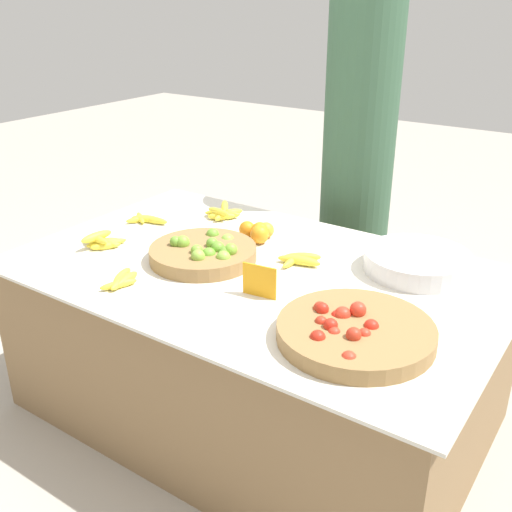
{
  "coord_description": "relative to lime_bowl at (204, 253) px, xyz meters",
  "views": [
    {
      "loc": [
        1.12,
        -1.63,
        1.56
      ],
      "look_at": [
        0.0,
        0.0,
        0.68
      ],
      "focal_mm": 42.0,
      "sensor_mm": 36.0,
      "label": 1
    }
  ],
  "objects": [
    {
      "name": "banana_bunch_front_center",
      "position": [
        0.31,
        0.17,
        -0.01
      ],
      "size": [
        0.17,
        0.16,
        0.04
      ],
      "color": "yellow",
      "rests_on": "market_table"
    },
    {
      "name": "banana_bunch_front_right",
      "position": [
        -0.11,
        -0.32,
        -0.02
      ],
      "size": [
        0.11,
        0.18,
        0.03
      ],
      "color": "yellow",
      "rests_on": "market_table"
    },
    {
      "name": "metal_bowl",
      "position": [
        0.69,
        0.36,
        0.01
      ],
      "size": [
        0.38,
        0.38,
        0.07
      ],
      "color": "silver",
      "rests_on": "market_table"
    },
    {
      "name": "orange_pile",
      "position": [
        0.05,
        0.28,
        0.0
      ],
      "size": [
        0.15,
        0.14,
        0.08
      ],
      "color": "orange",
      "rests_on": "market_table"
    },
    {
      "name": "market_table",
      "position": [
        0.2,
        0.05,
        -0.35
      ],
      "size": [
        1.77,
        1.11,
        0.63
      ],
      "color": "olive",
      "rests_on": "ground_plane"
    },
    {
      "name": "banana_bunch_middle_left",
      "position": [
        -0.47,
        0.17,
        -0.02
      ],
      "size": [
        0.2,
        0.13,
        0.03
      ],
      "color": "yellow",
      "rests_on": "market_table"
    },
    {
      "name": "tomato_basket",
      "position": [
        0.71,
        -0.19,
        -0.0
      ],
      "size": [
        0.46,
        0.46,
        0.09
      ],
      "color": "olive",
      "rests_on": "market_table"
    },
    {
      "name": "banana_bunch_middle_right",
      "position": [
        -0.41,
        -0.13,
        -0.01
      ],
      "size": [
        0.17,
        0.18,
        0.06
      ],
      "color": "yellow",
      "rests_on": "market_table"
    },
    {
      "name": "vendor_person",
      "position": [
        0.16,
        0.95,
        0.15
      ],
      "size": [
        0.33,
        0.33,
        1.74
      ],
      "color": "#385B42",
      "rests_on": "ground_plane"
    },
    {
      "name": "lime_bowl",
      "position": [
        0.0,
        0.0,
        0.0
      ],
      "size": [
        0.4,
        0.4,
        0.09
      ],
      "color": "olive",
      "rests_on": "market_table"
    },
    {
      "name": "price_sign",
      "position": [
        0.33,
        -0.12,
        0.03
      ],
      "size": [
        0.12,
        0.02,
        0.11
      ],
      "rotation": [
        0.0,
        0.0,
        0.13
      ],
      "color": "orange",
      "rests_on": "market_table"
    },
    {
      "name": "ground_plane",
      "position": [
        0.2,
        0.05,
        -0.66
      ],
      "size": [
        12.0,
        12.0,
        0.0
      ],
      "primitive_type": "plane",
      "color": "#ADA599"
    },
    {
      "name": "banana_bunch_back_center",
      "position": [
        -0.22,
        0.41,
        -0.01
      ],
      "size": [
        0.16,
        0.18,
        0.06
      ],
      "color": "yellow",
      "rests_on": "market_table"
    }
  ]
}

